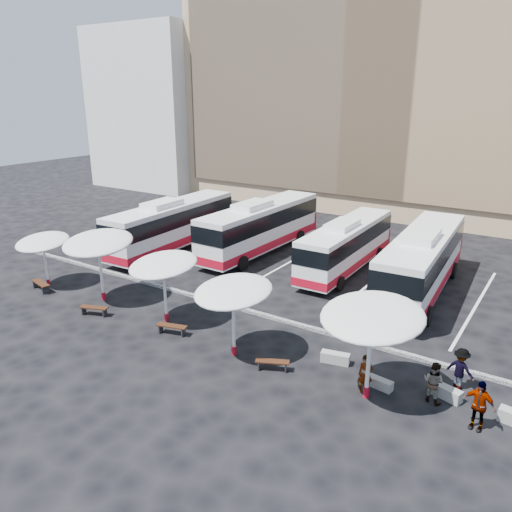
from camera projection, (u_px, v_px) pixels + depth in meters
The scene contains 25 objects.
ground at pixel (210, 306), 26.87m from camera, with size 120.00×120.00×0.00m, color black.
sandstone_building at pixel (411, 74), 48.19m from camera, with size 42.00×18.25×29.60m.
apartment_block at pixel (170, 108), 60.85m from camera, with size 14.00×14.00×18.00m, color silver.
curb_divider at pixel (216, 302), 27.25m from camera, with size 34.00×0.25×0.15m, color black.
bay_lines at pixel (285, 265), 33.22m from camera, with size 24.15×12.00×0.01m.
bus_0 at pixel (173, 224), 36.05m from camera, with size 3.13×11.91×3.75m.
bus_1 at pixel (261, 226), 35.39m from camera, with size 2.99×12.06×3.81m.
bus_2 at pixel (347, 244), 31.81m from camera, with size 2.65×10.74×3.40m.
bus_3 at pixel (422, 260), 28.02m from camera, with size 3.41×12.31×3.86m.
sunshade_0 at pixel (43, 242), 28.98m from camera, with size 3.63×3.66×3.14m.
sunshade_1 at pixel (98, 243), 26.69m from camera, with size 4.66×4.69×3.87m.
sunshade_2 at pixel (163, 265), 24.24m from camera, with size 4.10×4.14×3.51m.
sunshade_3 at pixel (233, 292), 21.01m from camera, with size 4.25×4.27×3.52m.
sunshade_4 at pixel (372, 317), 17.85m from camera, with size 4.28×4.32×3.92m.
wood_bench_0 at pixel (41, 284), 28.86m from camera, with size 1.70×0.78×0.50m.
wood_bench_1 at pixel (94, 309), 25.70m from camera, with size 1.54×0.90×0.46m.
wood_bench_2 at pixel (172, 327), 23.68m from camera, with size 1.55×0.78×0.46m.
wood_bench_3 at pixel (272, 363), 20.62m from camera, with size 1.43×0.93×0.43m.
conc_bench_0 at pixel (335, 358), 21.21m from camera, with size 1.22×0.41×0.46m, color gray.
conc_bench_1 at pixel (379, 383), 19.42m from camera, with size 1.06×0.35×0.40m, color gray.
conc_bench_2 at pixel (445, 392), 18.79m from camera, with size 1.24×0.41×0.46m, color gray.
passenger_0 at pixel (366, 374), 18.97m from camera, with size 0.57×0.37×1.56m, color black.
passenger_1 at pixel (434, 382), 18.37m from camera, with size 0.79×0.62×1.63m, color black.
passenger_2 at pixel (478, 405), 16.85m from camera, with size 1.08×0.45×1.85m, color black.
passenger_3 at pixel (461, 369), 19.19m from camera, with size 1.10×0.63×1.70m, color black.
Camera 1 is at (15.61, -19.25, 11.02)m, focal length 35.00 mm.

